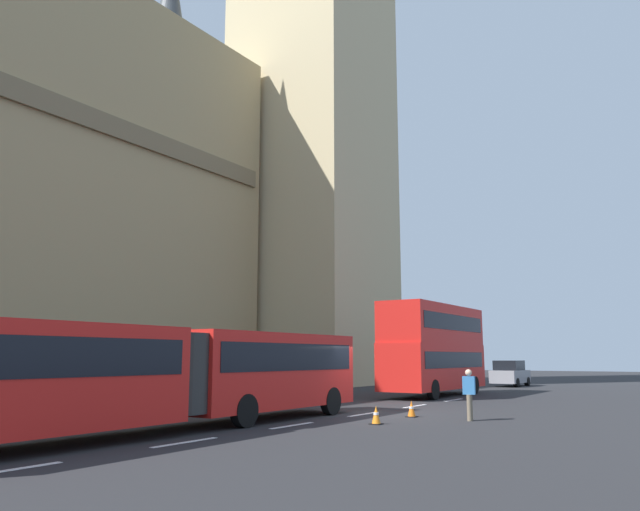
{
  "coord_description": "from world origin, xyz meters",
  "views": [
    {
      "loc": [
        -21.22,
        -11.49,
        2.1
      ],
      "look_at": [
        2.65,
        3.86,
        6.73
      ],
      "focal_mm": 35.04,
      "sensor_mm": 36.0,
      "label": 1
    }
  ],
  "objects_px": {
    "double_decker_bus": "(434,346)",
    "sedan_lead": "(510,373)",
    "articulated_bus": "(169,369)",
    "pedestrian_near_cones": "(469,393)",
    "traffic_cone_middle": "(412,409)",
    "traffic_cone_west": "(376,415)"
  },
  "relations": [
    {
      "from": "double_decker_bus",
      "to": "sedan_lead",
      "type": "relative_size",
      "value": 2.13
    },
    {
      "from": "articulated_bus",
      "to": "pedestrian_near_cones",
      "type": "distance_m",
      "value": 9.9
    },
    {
      "from": "double_decker_bus",
      "to": "traffic_cone_west",
      "type": "relative_size",
      "value": 16.19
    },
    {
      "from": "pedestrian_near_cones",
      "to": "double_decker_bus",
      "type": "bearing_deg",
      "value": 27.21
    },
    {
      "from": "sedan_lead",
      "to": "traffic_cone_middle",
      "type": "height_order",
      "value": "sedan_lead"
    },
    {
      "from": "traffic_cone_west",
      "to": "pedestrian_near_cones",
      "type": "bearing_deg",
      "value": -38.1
    },
    {
      "from": "double_decker_bus",
      "to": "pedestrian_near_cones",
      "type": "xyz_separation_m",
      "value": [
        -11.94,
        -6.14,
        -1.8
      ]
    },
    {
      "from": "double_decker_bus",
      "to": "traffic_cone_middle",
      "type": "bearing_deg",
      "value": -161.48
    },
    {
      "from": "pedestrian_near_cones",
      "to": "sedan_lead",
      "type": "bearing_deg",
      "value": 13.1
    },
    {
      "from": "articulated_bus",
      "to": "traffic_cone_west",
      "type": "distance_m",
      "value": 6.6
    },
    {
      "from": "double_decker_bus",
      "to": "sedan_lead",
      "type": "xyz_separation_m",
      "value": [
        13.81,
        -0.15,
        -1.79
      ]
    },
    {
      "from": "articulated_bus",
      "to": "pedestrian_near_cones",
      "type": "height_order",
      "value": "articulated_bus"
    },
    {
      "from": "articulated_bus",
      "to": "sedan_lead",
      "type": "relative_size",
      "value": 3.84
    },
    {
      "from": "pedestrian_near_cones",
      "to": "traffic_cone_middle",
      "type": "bearing_deg",
      "value": 86.67
    },
    {
      "from": "double_decker_bus",
      "to": "sedan_lead",
      "type": "distance_m",
      "value": 13.93
    },
    {
      "from": "articulated_bus",
      "to": "sedan_lead",
      "type": "distance_m",
      "value": 33.48
    },
    {
      "from": "sedan_lead",
      "to": "pedestrian_near_cones",
      "type": "height_order",
      "value": "sedan_lead"
    },
    {
      "from": "traffic_cone_middle",
      "to": "traffic_cone_west",
      "type": "bearing_deg",
      "value": -178.64
    },
    {
      "from": "traffic_cone_west",
      "to": "pedestrian_near_cones",
      "type": "distance_m",
      "value": 3.48
    },
    {
      "from": "traffic_cone_west",
      "to": "pedestrian_near_cones",
      "type": "height_order",
      "value": "pedestrian_near_cones"
    },
    {
      "from": "double_decker_bus",
      "to": "sedan_lead",
      "type": "height_order",
      "value": "double_decker_bus"
    },
    {
      "from": "traffic_cone_middle",
      "to": "pedestrian_near_cones",
      "type": "xyz_separation_m",
      "value": [
        -0.13,
        -2.18,
        0.63
      ]
    }
  ]
}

